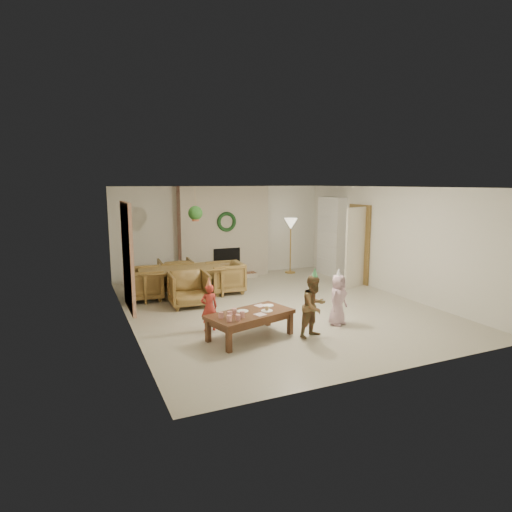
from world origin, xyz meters
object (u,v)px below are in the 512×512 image
dining_chair_right (225,277)px  child_pink (338,300)px  coffee_table_top (250,314)px  dining_table (182,282)px  child_plaid (314,306)px  child_red (209,307)px  dining_chair_near (189,289)px  dining_chair_left (144,284)px  dining_chair_far (176,274)px

dining_chair_right → child_pink: size_ratio=0.86×
coffee_table_top → dining_table: bearing=81.5°
child_plaid → child_red: bearing=129.4°
dining_chair_near → child_red: child_red is taller
dining_chair_near → child_pink: (2.20, -2.28, 0.10)m
dining_table → child_red: bearing=-89.2°
dining_chair_left → child_pink: 4.35m
child_red → child_pink: (2.27, -0.62, 0.05)m
child_red → child_plaid: size_ratio=0.79×
dining_table → child_plaid: 3.77m
dining_chair_right → child_plaid: child_plaid is taller
dining_chair_right → coffee_table_top: 3.11m
child_pink → coffee_table_top: bearing=154.2°
dining_chair_near → dining_chair_far: 1.67m
coffee_table_top → child_red: 0.81m
child_pink → dining_chair_right: bearing=84.2°
dining_table → dining_chair_near: dining_chair_near is taller
child_red → child_pink: bearing=165.5°
dining_chair_left → dining_chair_near: bearing=-135.0°
dining_chair_near → coffee_table_top: 2.32m
dining_chair_right → coffee_table_top: bearing=-8.4°
dining_chair_far → dining_chair_right: same height
dining_chair_near → child_pink: child_pink is taller
dining_chair_left → child_plaid: (2.24, -3.54, 0.16)m
child_red → dining_chair_near: bearing=-91.6°
dining_chair_right → child_pink: child_pink is taller
dining_table → child_pink: size_ratio=2.01×
child_plaid → dining_chair_right: bearing=78.7°
dining_chair_left → coffee_table_top: 3.39m
dining_chair_near → child_plaid: (1.46, -2.65, 0.16)m
dining_chair_left → child_red: 2.64m
coffee_table_top → child_red: (-0.52, 0.62, 0.01)m
dining_chair_left → child_pink: child_pink is taller
dining_chair_left → child_pink: size_ratio=0.86×
dining_chair_near → dining_chair_right: (1.09, 0.77, 0.00)m
dining_table → child_red: (-0.12, -2.49, 0.09)m
dining_chair_right → coffee_table_top: dining_chair_right is taller
dining_chair_far → child_plaid: (1.36, -4.32, 0.16)m
dining_table → dining_chair_left: (-0.83, 0.05, 0.03)m
child_red → child_pink: size_ratio=0.89×
coffee_table_top → child_plaid: size_ratio=1.35×
dining_chair_left → coffee_table_top: dining_chair_left is taller
coffee_table_top → dining_chair_right: bearing=62.2°
coffee_table_top → child_red: size_ratio=1.70×
dining_table → dining_chair_left: dining_chair_left is taller
dining_chair_near → coffee_table_top: (0.45, -2.28, 0.04)m
dining_chair_near → dining_chair_far: (0.10, 1.67, 0.00)m
dining_table → child_red: child_red is taller
dining_table → coffee_table_top: dining_table is taller
dining_chair_right → child_plaid: size_ratio=0.76×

